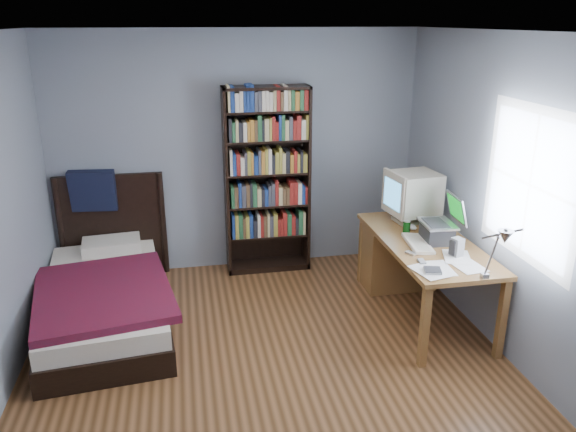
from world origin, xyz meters
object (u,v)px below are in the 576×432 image
object	(u,v)px
desk_lamp	(502,241)
keyboard	(418,244)
desk	(404,253)
soda_can	(407,228)
laptop	(439,229)
speaker	(457,247)
bookshelf	(267,181)
bed	(106,292)
crt_monitor	(413,194)

from	to	relation	value
desk_lamp	keyboard	bearing A→B (deg)	97.18
desk	soda_can	distance (m)	0.47
laptop	speaker	xyz separation A→B (m)	(0.00, -0.34, -0.03)
desk	soda_can	xyz separation A→B (m)	(-0.11, -0.26, 0.37)
bookshelf	bed	size ratio (longest dim) A/B	0.91
soda_can	crt_monitor	bearing A→B (deg)	61.20
desk_lamp	desk	bearing A→B (deg)	90.47
laptop	speaker	world-z (taller)	laptop
desk_lamp	speaker	world-z (taller)	desk_lamp
speaker	bookshelf	xyz separation A→B (m)	(-1.31, 1.66, 0.17)
bookshelf	desk	bearing A→B (deg)	-34.43
keyboard	soda_can	bearing A→B (deg)	95.17
laptop	speaker	bearing A→B (deg)	-89.72
speaker	soda_can	size ratio (longest dim) A/B	1.36
desk	soda_can	world-z (taller)	soda_can
keyboard	laptop	bearing A→B (deg)	20.51
soda_can	bed	world-z (taller)	bed
desk	bookshelf	world-z (taller)	bookshelf
keyboard	bed	xyz separation A→B (m)	(-2.70, 0.57, -0.49)
soda_can	keyboard	bearing A→B (deg)	-91.37
laptop	bed	size ratio (longest dim) A/B	0.20
desk_lamp	laptop	bearing A→B (deg)	85.68
laptop	keyboard	bearing A→B (deg)	-166.03
desk_lamp	speaker	bearing A→B (deg)	83.58
laptop	bookshelf	distance (m)	1.87
crt_monitor	laptop	size ratio (longest dim) A/B	1.18
speaker	bookshelf	size ratio (longest dim) A/B	0.08
laptop	bookshelf	size ratio (longest dim) A/B	0.22
bookshelf	bed	distance (m)	1.94
keyboard	bed	size ratio (longest dim) A/B	0.20
desk_lamp	keyboard	distance (m)	1.12
crt_monitor	soda_can	world-z (taller)	crt_monitor
crt_monitor	speaker	xyz separation A→B (m)	(0.04, -0.87, -0.20)
crt_monitor	soda_can	distance (m)	0.41
soda_can	bookshelf	world-z (taller)	bookshelf
crt_monitor	keyboard	xyz separation A→B (m)	(-0.17, -0.58, -0.26)
bookshelf	soda_can	bearing A→B (deg)	-44.73
crt_monitor	keyboard	size ratio (longest dim) A/B	1.13
speaker	desk	bearing A→B (deg)	77.72
laptop	bookshelf	bearing A→B (deg)	134.76
crt_monitor	keyboard	world-z (taller)	crt_monitor
laptop	bookshelf	xyz separation A→B (m)	(-1.31, 1.32, 0.14)
speaker	bookshelf	world-z (taller)	bookshelf
desk_lamp	soda_can	xyz separation A→B (m)	(-0.12, 1.30, -0.38)
keyboard	bed	world-z (taller)	bed
keyboard	soda_can	size ratio (longest dim) A/B	3.66
desk_lamp	bookshelf	bearing A→B (deg)	117.12
laptop	soda_can	xyz separation A→B (m)	(-0.20, 0.23, -0.06)
soda_can	bookshelf	distance (m)	1.57
laptop	keyboard	distance (m)	0.24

